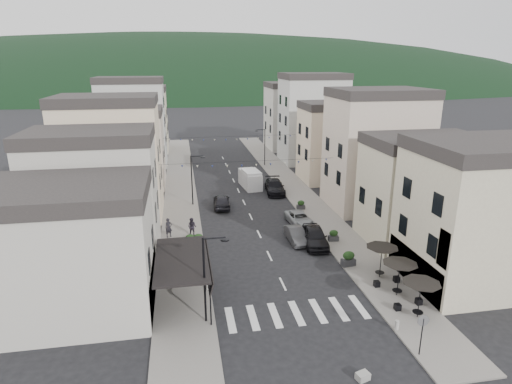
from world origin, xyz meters
TOP-DOWN VIEW (x-y plane):
  - ground at (0.00, 0.00)m, footprint 700.00×700.00m
  - sidewalk_left at (-7.50, 32.00)m, footprint 4.00×76.00m
  - sidewalk_right at (7.50, 32.00)m, footprint 4.00×76.00m
  - hill_backdrop at (0.00, 300.00)m, footprint 640.00×360.00m
  - boutique_building at (-15.50, 5.00)m, footprint 12.00×8.00m
  - bistro_building at (14.50, 4.00)m, footprint 10.00×8.00m
  - boutique_awning at (-7.25, 5.00)m, footprint 3.77×7.50m
  - buildings_row_left at (-14.50, 37.75)m, footprint 10.20×54.16m
  - buildings_row_right at (14.50, 36.59)m, footprint 10.20×54.16m
  - cafe_terrace at (7.70, 2.80)m, footprint 2.50×8.10m
  - streetlamp_left_near at (-5.82, 2.00)m, footprint 1.70×0.56m
  - streetlamp_left_far at (-5.82, 26.00)m, footprint 1.70×0.56m
  - streetlamp_right_far at (5.82, 44.00)m, footprint 1.70×0.56m
  - traffic_sign at (5.80, -3.50)m, footprint 0.70×0.07m
  - bollards at (0.00, 5.50)m, footprint 11.66×10.26m
  - bunting_near at (0.00, 22.00)m, footprint 19.00×0.28m
  - bunting_far at (0.00, 38.00)m, footprint 19.00×0.28m
  - parked_car_a at (4.60, 12.57)m, footprint 2.58×5.24m
  - parked_car_b at (3.09, 13.58)m, footprint 1.51×4.08m
  - parked_car_c at (4.60, 17.87)m, footprint 2.47×4.73m
  - parked_car_d at (4.50, 29.23)m, footprint 2.80×5.81m
  - parked_car_e at (-2.80, 24.65)m, footprint 2.10×4.69m
  - delivery_van at (1.81, 32.27)m, footprint 2.56×5.30m
  - pedestrian_a at (-8.70, 16.55)m, footprint 0.81×0.70m
  - pedestrian_b at (-6.47, 16.48)m, footprint 1.08×0.97m
  - concrete_block_c at (1.82, -4.72)m, footprint 0.82×0.68m
  - planter_la at (-6.75, 14.16)m, footprint 1.03×0.63m
  - planter_lb at (-6.00, 14.23)m, footprint 1.06×0.76m
  - planter_ra at (6.00, 7.86)m, footprint 1.20×0.77m
  - planter_rb at (6.55, 12.94)m, footprint 0.99×0.59m
  - planter_rc at (6.00, 22.18)m, footprint 0.93×0.52m

SIDE VIEW (x-z plane):
  - ground at x=0.00m, z-range 0.00..0.00m
  - hill_backdrop at x=0.00m, z-range -35.00..35.00m
  - sidewalk_left at x=-7.50m, z-range 0.00..0.12m
  - sidewalk_right at x=7.50m, z-range 0.00..0.12m
  - concrete_block_c at x=1.82m, z-range 0.00..0.40m
  - bollards at x=0.00m, z-range 0.12..0.72m
  - planter_rc at x=6.00m, z-range 0.11..1.13m
  - parked_car_c at x=4.60m, z-range 0.00..1.27m
  - planter_rb at x=6.55m, z-range 0.10..1.17m
  - planter_lb at x=-6.00m, z-range 0.10..1.17m
  - planter_la at x=-6.75m, z-range 0.10..1.20m
  - parked_car_b at x=3.09m, z-range 0.00..1.33m
  - planter_ra at x=6.00m, z-range 0.10..1.36m
  - parked_car_e at x=-2.80m, z-range 0.00..1.57m
  - parked_car_d at x=4.50m, z-range 0.00..1.63m
  - parked_car_a at x=4.60m, z-range 0.00..1.72m
  - pedestrian_b at x=-6.47m, z-range 0.12..1.92m
  - pedestrian_a at x=-8.70m, z-range 0.12..2.01m
  - delivery_van at x=1.81m, z-range -0.02..2.43m
  - traffic_sign at x=5.80m, z-range 0.58..3.28m
  - cafe_terrace at x=7.70m, z-range 1.09..3.62m
  - boutique_awning at x=-7.25m, z-range 1.48..4.75m
  - streetlamp_left_near at x=-5.82m, z-range 0.70..6.70m
  - streetlamp_left_far at x=-5.82m, z-range 0.70..6.70m
  - streetlamp_right_far at x=5.82m, z-range 0.70..6.70m
  - boutique_building at x=-15.50m, z-range 0.00..8.00m
  - bistro_building at x=14.50m, z-range 0.00..10.00m
  - bunting_near at x=0.00m, z-range 5.34..5.96m
  - bunting_far at x=0.00m, z-range 5.34..5.96m
  - buildings_row_left at x=-14.50m, z-range -0.88..13.12m
  - buildings_row_right at x=14.50m, z-range -0.93..13.57m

